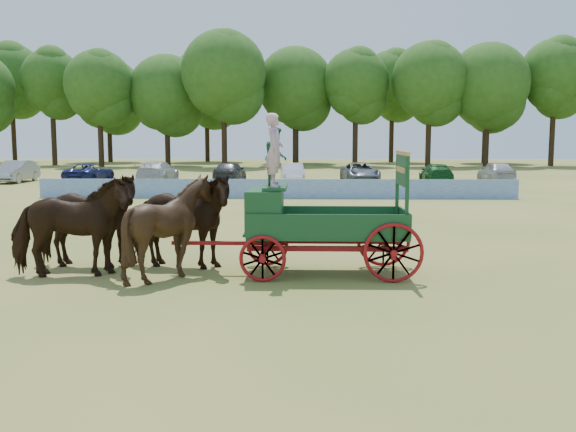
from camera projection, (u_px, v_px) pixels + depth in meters
The scene contains 9 objects.
ground at pixel (284, 264), 16.92m from camera, with size 160.00×160.00×0.00m, color #A4874A.
horse_lead_left at pixel (70, 227), 15.18m from camera, with size 1.31×2.88×2.43m, color #301D0D.
horse_lead_right at pixel (86, 221), 16.27m from camera, with size 1.31×2.88×2.43m, color #301D0D.
horse_wheel_left at pixel (171, 227), 15.11m from camera, with size 1.97×2.21×2.44m, color #301D0D.
horse_wheel_right at pixel (180, 221), 16.21m from camera, with size 1.31×2.88×2.43m, color #301D0D.
farm_dray at pixel (296, 208), 15.53m from camera, with size 6.00×2.00×3.88m.
sponsor_banner at pixel (277, 189), 34.74m from camera, with size 26.00×0.08×1.05m, color #1D3FA0.
parked_cars at pixel (220, 172), 47.07m from camera, with size 42.65×6.39×1.59m.
treeline at pixel (254, 85), 75.81m from camera, with size 87.72×25.05×15.44m.
Camera 1 is at (0.57, -16.63, 3.34)m, focal length 40.00 mm.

